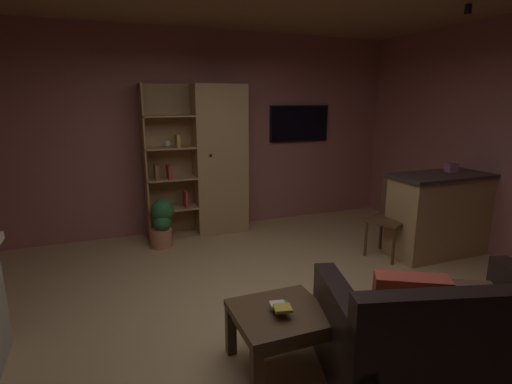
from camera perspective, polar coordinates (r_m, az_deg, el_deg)
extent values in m
cube|color=tan|center=(3.66, 2.40, -17.75)|extent=(6.16, 5.37, 0.02)
cube|color=#9E5B56|center=(5.75, -8.57, 8.45)|extent=(6.28, 0.06, 2.82)
cube|color=white|center=(5.66, -12.93, 5.59)|extent=(0.57, 0.01, 0.88)
cube|color=#A87F51|center=(5.58, -5.26, 4.61)|extent=(0.73, 0.38, 2.08)
cube|color=#A87F51|center=(5.61, -12.70, 4.38)|extent=(0.67, 0.02, 2.08)
cube|color=#A87F51|center=(5.39, -15.83, 3.85)|extent=(0.02, 0.38, 2.08)
sphere|color=black|center=(5.33, -6.55, 5.29)|extent=(0.04, 0.04, 0.04)
cube|color=#A87F51|center=(5.68, -11.88, -6.20)|extent=(0.67, 0.38, 0.02)
cube|color=#A87F51|center=(5.56, -12.08, -2.25)|extent=(0.67, 0.38, 0.02)
cube|color=#A87F51|center=(5.47, -12.29, 1.96)|extent=(0.67, 0.38, 0.02)
cube|color=#A87F51|center=(5.41, -12.50, 6.30)|extent=(0.67, 0.38, 0.02)
cube|color=#A87F51|center=(5.37, -12.73, 10.71)|extent=(0.67, 0.38, 0.02)
cube|color=#B22D2D|center=(5.39, -12.51, 2.85)|extent=(0.04, 0.23, 0.18)
cube|color=#B22D2D|center=(5.51, -10.21, -0.97)|extent=(0.03, 0.23, 0.23)
cube|color=brown|center=(5.37, -14.32, 2.84)|extent=(0.04, 0.23, 0.20)
cube|color=gold|center=(5.36, -11.37, 7.27)|extent=(0.04, 0.23, 0.16)
sphere|color=beige|center=(5.40, -12.69, 6.81)|extent=(0.10, 0.10, 0.10)
cube|color=#A87F51|center=(5.41, 26.02, -3.00)|extent=(1.48, 0.52, 0.97)
cube|color=#2D2826|center=(5.31, 26.57, 2.25)|extent=(1.54, 0.58, 0.04)
cube|color=#995972|center=(5.38, 26.49, 3.20)|extent=(0.14, 0.14, 0.11)
cube|color=black|center=(3.18, 25.02, -19.80)|extent=(1.75, 1.30, 0.42)
cube|color=black|center=(2.70, 30.18, -16.26)|extent=(1.54, 0.56, 0.42)
cube|color=black|center=(2.84, 12.13, -19.94)|extent=(0.39, 0.92, 0.67)
cube|color=#AD3D2D|center=(2.87, 21.37, -15.08)|extent=(0.49, 0.39, 0.44)
cube|color=brown|center=(3.13, 27.04, -14.35)|extent=(0.48, 0.36, 0.33)
cube|color=olive|center=(2.71, 20.89, -17.88)|extent=(0.46, 0.32, 0.31)
cube|color=brown|center=(2.92, 24.61, -15.58)|extent=(0.39, 0.32, 0.34)
cube|color=#4C331E|center=(2.89, 3.56, -17.27)|extent=(0.65, 0.61, 0.05)
cube|color=#4C331E|center=(2.93, 3.54, -18.37)|extent=(0.58, 0.55, 0.08)
cube|color=#4C331E|center=(2.72, 0.12, -25.02)|extent=(0.07, 0.07, 0.38)
cube|color=#4C331E|center=(2.93, 11.28, -22.08)|extent=(0.07, 0.07, 0.38)
cube|color=#4C331E|center=(3.13, -3.67, -19.36)|extent=(0.07, 0.07, 0.38)
cube|color=#4C331E|center=(3.32, 6.13, -17.36)|extent=(0.07, 0.07, 0.38)
cube|color=#387247|center=(2.91, 3.76, -16.21)|extent=(0.12, 0.11, 0.02)
cube|color=beige|center=(2.87, 3.17, -16.07)|extent=(0.12, 0.11, 0.03)
cube|color=gold|center=(2.78, 3.89, -16.50)|extent=(0.14, 0.13, 0.02)
cube|color=#4C331E|center=(5.00, 18.67, -3.91)|extent=(0.55, 0.55, 0.04)
cube|color=#4C331E|center=(5.11, 19.87, -0.87)|extent=(0.19, 0.39, 0.44)
cylinder|color=#4C331E|center=(5.01, 15.67, -6.46)|extent=(0.04, 0.04, 0.46)
cylinder|color=#4C331E|center=(4.85, 19.34, -7.39)|extent=(0.04, 0.04, 0.46)
cylinder|color=#4C331E|center=(5.30, 17.69, -5.48)|extent=(0.04, 0.04, 0.46)
cylinder|color=#4C331E|center=(5.15, 21.20, -6.31)|extent=(0.04, 0.04, 0.46)
cylinder|color=#B77051|center=(5.30, -13.59, -6.49)|extent=(0.28, 0.28, 0.24)
sphere|color=#235B2D|center=(5.23, -13.47, -4.34)|extent=(0.23, 0.23, 0.23)
sphere|color=#235B2D|center=(5.23, -13.46, -2.59)|extent=(0.29, 0.29, 0.29)
cube|color=black|center=(6.25, 6.28, 9.85)|extent=(0.99, 0.05, 0.55)
cube|color=black|center=(6.22, 6.40, 9.83)|extent=(0.95, 0.01, 0.51)
cylinder|color=black|center=(4.76, 28.42, 22.31)|extent=(0.07, 0.07, 0.09)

